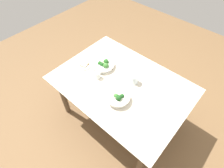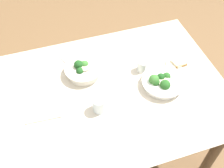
{
  "view_description": "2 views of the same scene",
  "coord_description": "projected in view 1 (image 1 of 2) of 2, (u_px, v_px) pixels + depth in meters",
  "views": [
    {
      "loc": [
        -0.79,
        1.05,
        2.28
      ],
      "look_at": [
        0.07,
        0.09,
        0.76
      ],
      "focal_mm": 28.67,
      "sensor_mm": 36.0,
      "label": 1
    },
    {
      "loc": [
        -0.32,
        -1.04,
        2.12
      ],
      "look_at": [
        0.03,
        0.05,
        0.76
      ],
      "focal_mm": 44.48,
      "sensor_mm": 36.0,
      "label": 2
    }
  ],
  "objects": [
    {
      "name": "ground_plane",
      "position": [
        120.0,
        117.0,
        2.58
      ],
      "size": [
        6.0,
        6.0,
        0.0
      ],
      "primitive_type": "plane",
      "color": "brown"
    },
    {
      "name": "dining_table",
      "position": [
        121.0,
        89.0,
        2.09
      ],
      "size": [
        1.5,
        1.08,
        0.74
      ],
      "color": "beige",
      "rests_on": "ground_plane"
    },
    {
      "name": "broccoli_bowl_far",
      "position": [
        118.0,
        98.0,
        1.84
      ],
      "size": [
        0.25,
        0.25,
        0.11
      ],
      "color": "silver",
      "rests_on": "dining_table"
    },
    {
      "name": "broccoli_bowl_near",
      "position": [
        103.0,
        65.0,
        2.16
      ],
      "size": [
        0.27,
        0.27,
        0.1
      ],
      "color": "white",
      "rests_on": "dining_table"
    },
    {
      "name": "bread_side_plate",
      "position": [
        84.0,
        65.0,
        2.19
      ],
      "size": [
        0.18,
        0.18,
        0.03
      ],
      "color": "silver",
      "rests_on": "dining_table"
    },
    {
      "name": "water_glass_center",
      "position": [
        135.0,
        79.0,
        1.99
      ],
      "size": [
        0.08,
        0.08,
        0.1
      ],
      "primitive_type": "cylinder",
      "color": "silver",
      "rests_on": "dining_table"
    },
    {
      "name": "water_glass_side",
      "position": [
        98.0,
        75.0,
        2.04
      ],
      "size": [
        0.06,
        0.06,
        0.08
      ],
      "primitive_type": "cylinder",
      "color": "silver",
      "rests_on": "dining_table"
    },
    {
      "name": "fork_by_far_bowl",
      "position": [
        160.0,
        73.0,
        2.11
      ],
      "size": [
        0.08,
        0.09,
        0.0
      ],
      "rotation": [
        0.0,
        0.0,
        4.0
      ],
      "color": "#B7B7BC",
      "rests_on": "dining_table"
    },
    {
      "name": "fork_by_near_bowl",
      "position": [
        115.0,
        117.0,
        1.73
      ],
      "size": [
        0.05,
        0.11,
        0.0
      ],
      "rotation": [
        0.0,
        0.0,
        1.9
      ],
      "color": "#B7B7BC",
      "rests_on": "dining_table"
    },
    {
      "name": "table_knife_left",
      "position": [
        151.0,
        79.0,
        2.06
      ],
      "size": [
        0.2,
        0.07,
        0.0
      ],
      "primitive_type": "cube",
      "rotation": [
        0.0,
        0.0,
        3.45
      ],
      "color": "#B7B7BC",
      "rests_on": "dining_table"
    },
    {
      "name": "table_knife_right",
      "position": [
        171.0,
        84.0,
        2.0
      ],
      "size": [
        0.22,
        0.05,
        0.0
      ],
      "primitive_type": "cube",
      "rotation": [
        0.0,
        0.0,
        2.97
      ],
      "color": "#B7B7BC",
      "rests_on": "dining_table"
    },
    {
      "name": "napkin_folded_upper",
      "position": [
        155.0,
        103.0,
        1.84
      ],
      "size": [
        0.22,
        0.16,
        0.01
      ],
      "primitive_type": "cube",
      "rotation": [
        0.0,
        0.0,
        -0.07
      ],
      "color": "#B1A997",
      "rests_on": "dining_table"
    }
  ]
}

